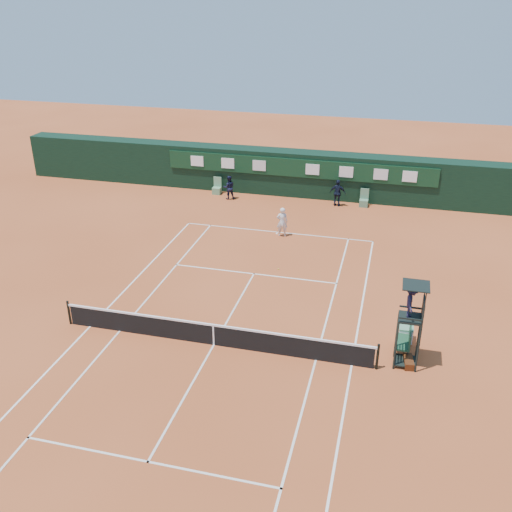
{
  "coord_description": "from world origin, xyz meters",
  "views": [
    {
      "loc": [
        6.35,
        -18.05,
        13.02
      ],
      "look_at": [
        0.21,
        6.0,
        1.2
      ],
      "focal_mm": 40.0,
      "sensor_mm": 36.0,
      "label": 1
    }
  ],
  "objects": [
    {
      "name": "tennis_net",
      "position": [
        0.0,
        0.0,
        0.51
      ],
      "size": [
        12.9,
        0.1,
        1.1
      ],
      "color": "black",
      "rests_on": "ground"
    },
    {
      "name": "player",
      "position": [
        0.36,
        11.43,
        0.86
      ],
      "size": [
        0.7,
        0.54,
        1.72
      ],
      "primitive_type": "imported",
      "rotation": [
        0.0,
        0.0,
        3.36
      ],
      "color": "silver",
      "rests_on": "ground"
    },
    {
      "name": "ball_kid_left",
      "position": [
        -4.38,
        16.68,
        0.81
      ],
      "size": [
        0.95,
        0.86,
        1.61
      ],
      "primitive_type": "imported",
      "rotation": [
        0.0,
        0.0,
        3.52
      ],
      "color": "black",
      "rests_on": "ground"
    },
    {
      "name": "court_lines",
      "position": [
        0.0,
        0.0,
        0.01
      ],
      "size": [
        11.05,
        23.85,
        0.01
      ],
      "color": "silver",
      "rests_on": "ground"
    },
    {
      "name": "ground",
      "position": [
        0.0,
        0.0,
        0.0
      ],
      "size": [
        90.0,
        90.0,
        0.0
      ],
      "primitive_type": "plane",
      "color": "#B9562B",
      "rests_on": "ground"
    },
    {
      "name": "linesman_chair_right",
      "position": [
        4.5,
        17.48,
        0.32
      ],
      "size": [
        0.55,
        0.5,
        1.15
      ],
      "color": "#527E5D",
      "rests_on": "ground"
    },
    {
      "name": "umpire_chair",
      "position": [
        7.4,
        0.58,
        2.46
      ],
      "size": [
        0.96,
        0.95,
        3.42
      ],
      "color": "black",
      "rests_on": "ground"
    },
    {
      "name": "back_wall",
      "position": [
        0.0,
        18.74,
        1.51
      ],
      "size": [
        40.0,
        1.65,
        3.0
      ],
      "color": "black",
      "rests_on": "ground"
    },
    {
      "name": "player_bench",
      "position": [
        7.4,
        1.38,
        0.6
      ],
      "size": [
        0.56,
        1.2,
        1.1
      ],
      "color": "#1B452B",
      "rests_on": "ground"
    },
    {
      "name": "cooler",
      "position": [
        7.41,
        2.22,
        0.33
      ],
      "size": [
        0.57,
        0.57,
        0.65
      ],
      "color": "white",
      "rests_on": "ground"
    },
    {
      "name": "linesman_chair_left",
      "position": [
        -5.5,
        17.48,
        0.32
      ],
      "size": [
        0.55,
        0.5,
        1.15
      ],
      "color": "#619568",
      "rests_on": "ground"
    },
    {
      "name": "tennis_ball",
      "position": [
        1.08,
        7.16,
        0.03
      ],
      "size": [
        0.07,
        0.07,
        0.07
      ],
      "primitive_type": "sphere",
      "color": "gold",
      "rests_on": "ground"
    },
    {
      "name": "ball_kid_right",
      "position": [
        2.82,
        17.14,
        0.88
      ],
      "size": [
        1.06,
        0.49,
        1.76
      ],
      "primitive_type": "imported",
      "rotation": [
        0.0,
        0.0,
        3.08
      ],
      "color": "black",
      "rests_on": "ground"
    },
    {
      "name": "tennis_bag",
      "position": [
        7.55,
        0.53,
        0.15
      ],
      "size": [
        0.45,
        0.82,
        0.29
      ],
      "primitive_type": "cube",
      "rotation": [
        0.0,
        0.0,
        0.14
      ],
      "color": "black",
      "rests_on": "ground"
    }
  ]
}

